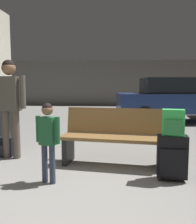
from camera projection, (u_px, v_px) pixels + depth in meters
ground_plane at (98, 134)px, 6.47m from camera, size 18.00×18.00×0.10m
garage_back_wall at (111, 83)px, 15.08m from camera, size 18.00×0.12×2.80m
bench at (113, 137)px, 3.83m from camera, size 1.65×0.72×0.89m
suitcase at (172, 157)px, 3.18m from camera, size 0.40×0.26×0.60m
backpack_bright at (173, 123)px, 3.13m from camera, size 0.30×0.23×0.34m
child at (48, 134)px, 3.06m from camera, size 0.34×0.24×1.03m
adult at (10, 98)px, 4.10m from camera, size 0.57×0.23×1.68m
backpack_dark_floor at (5, 147)px, 4.28m from camera, size 0.29×0.21×0.34m
parked_car_near at (177, 99)px, 8.31m from camera, size 4.25×2.12×1.51m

